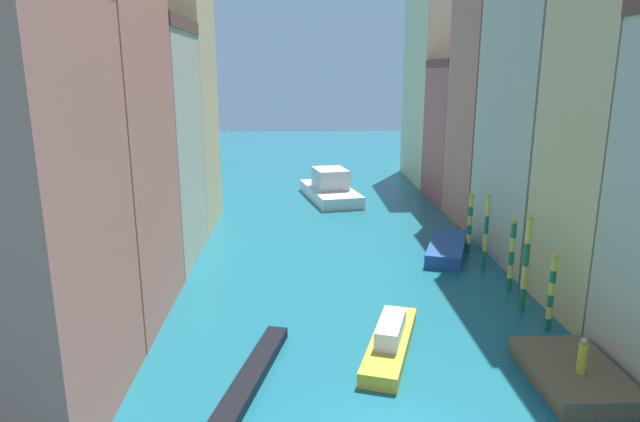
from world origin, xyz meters
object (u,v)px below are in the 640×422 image
object	(u,v)px
mooring_pole_1	(526,262)
mooring_pole_4	(470,222)
mooring_pole_3	(486,231)
gondola_black	(252,376)
mooring_pole_0	(551,291)
motorboat_0	(390,340)
waterfront_dock	(574,374)
vaporetto_white	(330,188)
person_on_dock	(582,357)
mooring_pole_2	(512,255)
motorboat_1	(447,248)

from	to	relation	value
mooring_pole_1	mooring_pole_4	world-z (taller)	mooring_pole_1
mooring_pole_3	gondola_black	distance (m)	18.86
mooring_pole_0	motorboat_0	xyz separation A→B (m)	(-7.97, -1.70, -1.50)
waterfront_dock	mooring_pole_1	bearing A→B (deg)	84.46
waterfront_dock	vaporetto_white	xyz separation A→B (m)	(-7.80, 33.38, 0.69)
mooring_pole_0	gondola_black	world-z (taller)	mooring_pole_0
person_on_dock	mooring_pole_2	bearing A→B (deg)	84.21
mooring_pole_3	motorboat_0	world-z (taller)	mooring_pole_3
mooring_pole_4	mooring_pole_3	bearing A→B (deg)	-89.96
waterfront_dock	motorboat_1	bearing A→B (deg)	93.00
mooring_pole_2	mooring_pole_4	size ratio (longest dim) A/B	1.02
mooring_pole_0	gondola_black	size ratio (longest dim) A/B	0.49
mooring_pole_2	motorboat_1	distance (m)	7.02
mooring_pole_4	gondola_black	distance (m)	21.15
waterfront_dock	motorboat_0	size ratio (longest dim) A/B	0.74
waterfront_dock	gondola_black	size ratio (longest dim) A/B	0.64
person_on_dock	mooring_pole_2	distance (m)	10.12
mooring_pole_2	waterfront_dock	bearing A→B (deg)	-95.88
mooring_pole_1	mooring_pole_2	world-z (taller)	mooring_pole_1
vaporetto_white	motorboat_0	xyz separation A→B (m)	(0.85, -30.49, -0.54)
mooring_pole_3	person_on_dock	bearing A→B (deg)	-93.38
vaporetto_white	gondola_black	xyz separation A→B (m)	(-5.16, -32.82, -0.81)
waterfront_dock	gondola_black	bearing A→B (deg)	177.51
person_on_dock	mooring_pole_0	size ratio (longest dim) A/B	0.38
mooring_pole_2	mooring_pole_3	size ratio (longest dim) A/B	0.88
person_on_dock	mooring_pole_0	xyz separation A→B (m)	(1.06, 5.13, 0.59)
mooring_pole_2	motorboat_1	bearing A→B (deg)	105.51
waterfront_dock	mooring_pole_0	xyz separation A→B (m)	(1.02, 4.59, 1.65)
vaporetto_white	motorboat_1	world-z (taller)	vaporetto_white
mooring_pole_0	motorboat_1	distance (m)	11.72
waterfront_dock	person_on_dock	world-z (taller)	person_on_dock
mooring_pole_4	vaporetto_white	bearing A→B (deg)	116.96
motorboat_1	motorboat_0	bearing A→B (deg)	-114.88
mooring_pole_3	motorboat_0	distance (m)	13.11
mooring_pole_2	motorboat_1	world-z (taller)	mooring_pole_2
motorboat_0	person_on_dock	bearing A→B (deg)	-26.42
mooring_pole_4	motorboat_0	xyz separation A→B (m)	(-7.72, -13.64, -1.63)
mooring_pole_2	motorboat_0	bearing A→B (deg)	-140.18
person_on_dock	waterfront_dock	bearing A→B (deg)	85.93
gondola_black	mooring_pole_3	bearing A→B (deg)	42.83
waterfront_dock	gondola_black	xyz separation A→B (m)	(-12.96, 0.56, -0.12)
mooring_pole_0	motorboat_1	xyz separation A→B (m)	(-1.86, 11.46, -1.57)
gondola_black	mooring_pole_0	bearing A→B (deg)	16.07
vaporetto_white	mooring_pole_0	bearing A→B (deg)	-72.97
mooring_pole_3	motorboat_1	xyz separation A→B (m)	(-1.62, 2.76, -2.01)
mooring_pole_2	mooring_pole_4	world-z (taller)	mooring_pole_2
mooring_pole_0	motorboat_1	world-z (taller)	mooring_pole_0
mooring_pole_1	mooring_pole_4	xyz separation A→B (m)	(0.11, 9.63, -0.51)
person_on_dock	gondola_black	bearing A→B (deg)	175.12
person_on_dock	motorboat_1	world-z (taller)	person_on_dock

